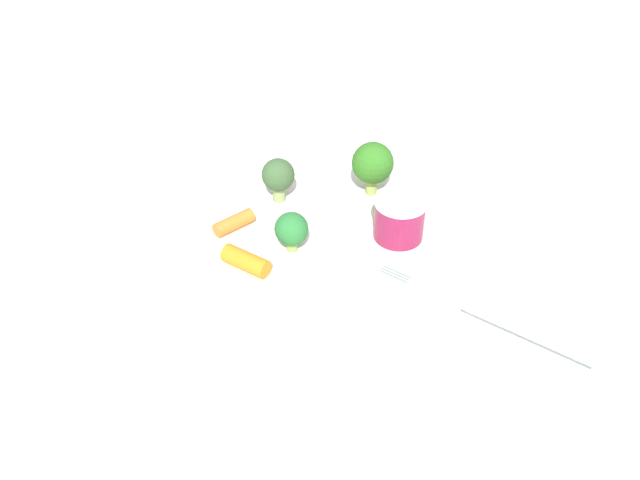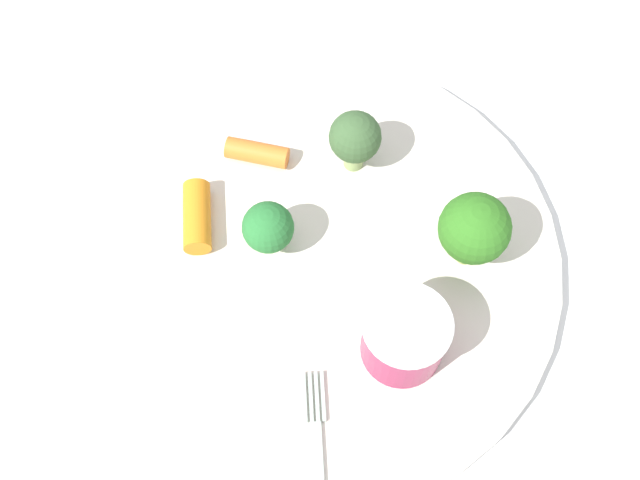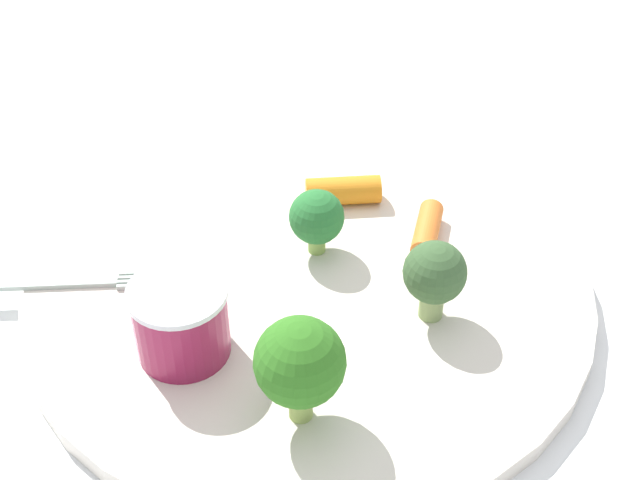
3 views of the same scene
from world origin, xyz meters
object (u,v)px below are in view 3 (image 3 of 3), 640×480
at_px(broccoli_floret_0, 317,218).
at_px(carrot_stick_0, 427,229).
at_px(broccoli_floret_2, 435,275).
at_px(broccoli_floret_1, 300,363).
at_px(carrot_stick_1, 343,191).
at_px(plate, 309,284).
at_px(sauce_cup, 181,320).

xyz_separation_m(broccoli_floret_0, carrot_stick_0, (0.04, -0.05, -0.02)).
bearing_deg(broccoli_floret_2, carrot_stick_0, 31.92).
distance_m(broccoli_floret_1, carrot_stick_1, 0.17).
height_order(plate, broccoli_floret_1, broccoli_floret_1).
relative_size(broccoli_floret_2, carrot_stick_1, 1.04).
relative_size(sauce_cup, carrot_stick_1, 1.10).
distance_m(plate, broccoli_floret_0, 0.04).
xyz_separation_m(sauce_cup, carrot_stick_1, (0.15, 0.00, -0.01)).
bearing_deg(broccoli_floret_2, plate, 100.24).
relative_size(plate, carrot_stick_1, 6.94).
bearing_deg(carrot_stick_0, broccoli_floret_1, -173.53).
relative_size(sauce_cup, carrot_stick_0, 1.22).
distance_m(carrot_stick_0, carrot_stick_1, 0.06).
xyz_separation_m(broccoli_floret_0, carrot_stick_1, (0.05, 0.01, -0.02)).
distance_m(sauce_cup, broccoli_floret_1, 0.07).
relative_size(plate, broccoli_floret_1, 5.41).
distance_m(broccoli_floret_0, carrot_stick_1, 0.05).
bearing_deg(sauce_cup, carrot_stick_1, 1.28).
xyz_separation_m(broccoli_floret_1, carrot_stick_1, (0.15, 0.08, -0.03)).
height_order(sauce_cup, carrot_stick_1, sauce_cup).
relative_size(carrot_stick_0, carrot_stick_1, 0.90).
relative_size(broccoli_floret_0, carrot_stick_0, 0.99).
relative_size(sauce_cup, broccoli_floret_2, 1.06).
distance_m(plate, broccoli_floret_2, 0.08).
bearing_deg(carrot_stick_0, carrot_stick_1, 89.00).
relative_size(broccoli_floret_0, broccoli_floret_1, 0.69).
height_order(broccoli_floret_1, broccoli_floret_2, broccoli_floret_1).
height_order(plate, sauce_cup, sauce_cup).
relative_size(plate, broccoli_floret_2, 6.70).
xyz_separation_m(plate, sauce_cup, (-0.08, 0.02, 0.03)).
xyz_separation_m(broccoli_floret_2, carrot_stick_0, (0.05, 0.03, -0.02)).
distance_m(broccoli_floret_0, broccoli_floret_2, 0.08).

